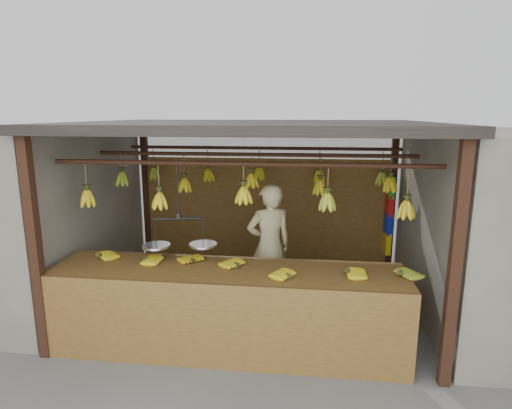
# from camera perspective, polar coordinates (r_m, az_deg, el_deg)

# --- Properties ---
(ground) EXTENTS (80.00, 80.00, 0.00)m
(ground) POSITION_cam_1_polar(r_m,az_deg,el_deg) (5.88, -0.37, -13.11)
(ground) COLOR #5B5B57
(stall) EXTENTS (4.30, 3.30, 2.40)m
(stall) POSITION_cam_1_polar(r_m,az_deg,el_deg) (5.67, 0.04, 6.71)
(stall) COLOR black
(stall) RESTS_ON ground
(counter) EXTENTS (3.79, 0.85, 0.96)m
(counter) POSITION_cam_1_polar(r_m,az_deg,el_deg) (4.50, -4.13, -11.41)
(counter) COLOR brown
(counter) RESTS_ON ground
(hanging_bananas) EXTENTS (3.61, 2.16, 0.39)m
(hanging_bananas) POSITION_cam_1_polar(r_m,az_deg,el_deg) (5.39, -0.43, 2.58)
(hanging_bananas) COLOR gold
(hanging_bananas) RESTS_ON ground
(balance_scale) EXTENTS (0.78, 0.40, 0.91)m
(balance_scale) POSITION_cam_1_polar(r_m,az_deg,el_deg) (4.68, -10.15, -4.87)
(balance_scale) COLOR black
(balance_scale) RESTS_ON ground
(vendor) EXTENTS (0.70, 0.59, 1.63)m
(vendor) POSITION_cam_1_polar(r_m,az_deg,el_deg) (5.56, 1.79, -5.57)
(vendor) COLOR beige
(vendor) RESTS_ON ground
(bag_bundles) EXTENTS (0.08, 0.26, 1.23)m
(bag_bundles) POSITION_cam_1_polar(r_m,az_deg,el_deg) (6.92, 17.28, -1.29)
(bag_bundles) COLOR #199926
(bag_bundles) RESTS_ON ground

